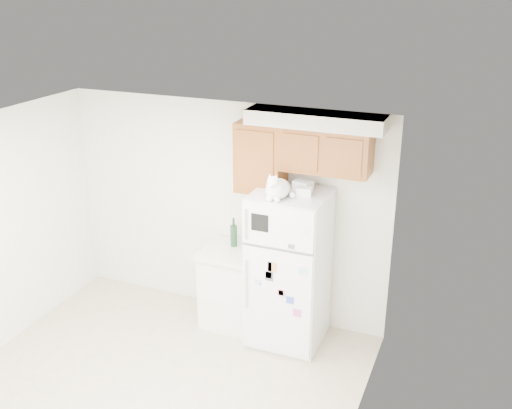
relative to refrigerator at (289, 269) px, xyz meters
The scene contains 9 objects.
ground_plane 2.03m from the refrigerator, 119.41° to the right, with size 3.80×4.00×0.01m, color #C3B696.
room_shell 1.77m from the refrigerator, 119.91° to the right, with size 3.84×4.04×2.52m.
refrigerator is the anchor object (origin of this frame).
base_counter 0.79m from the refrigerator, behind, with size 0.64×0.64×0.92m.
cat 0.98m from the refrigerator, 110.76° to the right, with size 0.29×0.42×0.30m.
storage_box_back 0.91m from the refrigerator, 58.43° to the left, with size 0.18×0.13×0.10m, color white.
storage_box_front 0.91m from the refrigerator, ahead, with size 0.15×0.11×0.09m, color white.
bottle_green 0.77m from the refrigerator, 166.59° to the left, with size 0.08×0.08×0.33m, color #19381E, non-canonical shape.
bottle_amber 0.68m from the refrigerator, 156.53° to the left, with size 0.07×0.07×0.28m, color #593814, non-canonical shape.
Camera 1 is at (2.71, -3.76, 3.79)m, focal length 42.00 mm.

